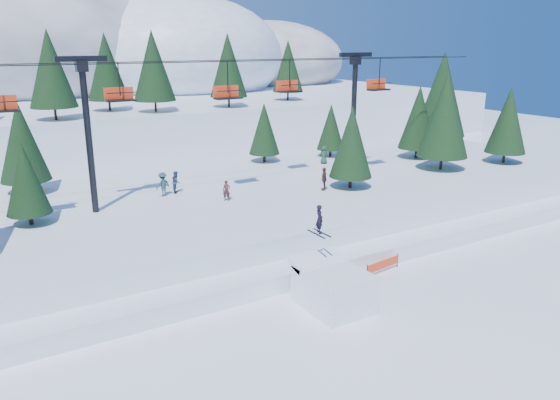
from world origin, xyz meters
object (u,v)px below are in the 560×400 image
jump_kicker (333,286)px  banner_far (415,246)px  chairlift (220,103)px  banner_near (383,265)px

jump_kicker → banner_far: bearing=19.4°
chairlift → banner_far: chairlift is taller
banner_far → jump_kicker: bearing=-160.6°
chairlift → banner_near: 16.79m
jump_kicker → banner_near: 5.61m
banner_far → banner_near: bearing=-161.7°
jump_kicker → chairlift: chairlift is taller
banner_near → banner_far: bearing=18.3°
chairlift → banner_far: bearing=-56.3°
jump_kicker → chairlift: 17.66m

